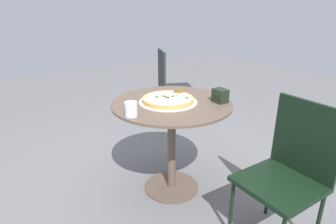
{
  "coord_description": "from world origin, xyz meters",
  "views": [
    {
      "loc": [
        -1.65,
        1.13,
        1.44
      ],
      "look_at": [
        0.02,
        0.02,
        0.67
      ],
      "focal_mm": 30.37,
      "sensor_mm": 36.0,
      "label": 1
    }
  ],
  "objects_px": {
    "napkin_dispenser": "(220,96)",
    "patio_chair_far": "(170,82)",
    "pizza_on_tray": "(168,100)",
    "pizza_server": "(175,92)",
    "patio_chair_near": "(290,167)",
    "patio_table": "(172,125)",
    "drinking_cup": "(131,109)"
  },
  "relations": [
    {
      "from": "patio_table",
      "to": "napkin_dispenser",
      "type": "height_order",
      "value": "napkin_dispenser"
    },
    {
      "from": "pizza_on_tray",
      "to": "drinking_cup",
      "type": "bearing_deg",
      "value": 106.15
    },
    {
      "from": "napkin_dispenser",
      "to": "patio_chair_near",
      "type": "relative_size",
      "value": 0.11
    },
    {
      "from": "patio_chair_far",
      "to": "napkin_dispenser",
      "type": "bearing_deg",
      "value": 160.24
    },
    {
      "from": "napkin_dispenser",
      "to": "patio_chair_far",
      "type": "height_order",
      "value": "patio_chair_far"
    },
    {
      "from": "patio_table",
      "to": "napkin_dispenser",
      "type": "xyz_separation_m",
      "value": [
        -0.2,
        -0.3,
        0.24
      ]
    },
    {
      "from": "patio_table",
      "to": "patio_chair_near",
      "type": "bearing_deg",
      "value": -160.01
    },
    {
      "from": "patio_table",
      "to": "pizza_server",
      "type": "height_order",
      "value": "pizza_server"
    },
    {
      "from": "pizza_on_tray",
      "to": "drinking_cup",
      "type": "height_order",
      "value": "drinking_cup"
    },
    {
      "from": "drinking_cup",
      "to": "patio_chair_far",
      "type": "xyz_separation_m",
      "value": [
        1.29,
        -1.18,
        -0.28
      ]
    },
    {
      "from": "pizza_server",
      "to": "patio_chair_near",
      "type": "relative_size",
      "value": 0.23
    },
    {
      "from": "napkin_dispenser",
      "to": "patio_table",
      "type": "bearing_deg",
      "value": 56.98
    },
    {
      "from": "pizza_on_tray",
      "to": "napkin_dispenser",
      "type": "bearing_deg",
      "value": -124.0
    },
    {
      "from": "drinking_cup",
      "to": "napkin_dispenser",
      "type": "relative_size",
      "value": 0.92
    },
    {
      "from": "patio_table",
      "to": "patio_chair_near",
      "type": "relative_size",
      "value": 0.98
    },
    {
      "from": "patio_table",
      "to": "drinking_cup",
      "type": "relative_size",
      "value": 9.37
    },
    {
      "from": "napkin_dispenser",
      "to": "patio_chair_far",
      "type": "relative_size",
      "value": 0.11
    },
    {
      "from": "patio_table",
      "to": "pizza_server",
      "type": "distance_m",
      "value": 0.25
    },
    {
      "from": "patio_table",
      "to": "patio_chair_near",
      "type": "distance_m",
      "value": 0.88
    },
    {
      "from": "patio_table",
      "to": "patio_chair_near",
      "type": "xyz_separation_m",
      "value": [
        -0.83,
        -0.3,
        -0.05
      ]
    },
    {
      "from": "pizza_on_tray",
      "to": "patio_table",
      "type": "bearing_deg",
      "value": -129.65
    },
    {
      "from": "patio_table",
      "to": "drinking_cup",
      "type": "distance_m",
      "value": 0.45
    },
    {
      "from": "pizza_on_tray",
      "to": "napkin_dispenser",
      "type": "height_order",
      "value": "napkin_dispenser"
    },
    {
      "from": "patio_table",
      "to": "napkin_dispenser",
      "type": "bearing_deg",
      "value": -123.55
    },
    {
      "from": "patio_table",
      "to": "napkin_dispenser",
      "type": "distance_m",
      "value": 0.43
    },
    {
      "from": "pizza_on_tray",
      "to": "patio_chair_far",
      "type": "height_order",
      "value": "patio_chair_far"
    },
    {
      "from": "napkin_dispenser",
      "to": "patio_chair_near",
      "type": "bearing_deg",
      "value": -179.26
    },
    {
      "from": "napkin_dispenser",
      "to": "patio_chair_far",
      "type": "bearing_deg",
      "value": -19.22
    },
    {
      "from": "napkin_dispenser",
      "to": "patio_chair_near",
      "type": "distance_m",
      "value": 0.69
    },
    {
      "from": "pizza_on_tray",
      "to": "patio_chair_far",
      "type": "bearing_deg",
      "value": -34.79
    },
    {
      "from": "pizza_on_tray",
      "to": "pizza_server",
      "type": "height_order",
      "value": "pizza_server"
    },
    {
      "from": "drinking_cup",
      "to": "patio_chair_far",
      "type": "relative_size",
      "value": 0.1
    }
  ]
}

